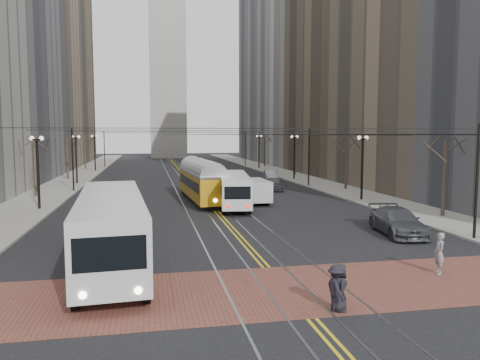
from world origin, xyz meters
name	(u,v)px	position (x,y,z in m)	size (l,w,h in m)	color
ground	(261,262)	(0.00, 0.00, 0.00)	(260.00, 260.00, 0.00)	black
sidewalk_left	(75,178)	(-15.00, 45.00, 0.07)	(5.00, 140.00, 0.15)	gray
sidewalk_right	(288,175)	(15.00, 45.00, 0.07)	(5.00, 140.00, 0.15)	gray
crosswalk_band	(285,289)	(0.00, -4.00, 0.01)	(25.00, 6.00, 0.01)	brown
streetcar_rails	(186,177)	(0.00, 45.00, 0.00)	(4.80, 130.00, 0.02)	gray
centre_lines	(186,177)	(0.00, 45.00, 0.01)	(0.42, 130.00, 0.01)	gold
building_left_midfar	(11,15)	(-27.50, 66.00, 26.00)	(20.00, 20.00, 52.00)	gray
building_left_far	(49,68)	(-25.50, 86.00, 20.00)	(16.00, 20.00, 40.00)	brown
building_right_mid	(354,61)	(25.50, 46.00, 17.00)	(16.00, 20.00, 34.00)	brown
building_right_midfar	(320,29)	(27.50, 66.00, 26.00)	(20.00, 20.00, 52.00)	#A6A39C
building_right_far	(281,74)	(25.50, 86.00, 20.00)	(16.00, 20.00, 40.00)	slate
clock_tower	(167,16)	(0.00, 102.00, 35.96)	(12.00, 12.00, 66.00)	#B2AFA5
lamp_posts	(198,164)	(0.00, 28.75, 2.80)	(27.60, 57.20, 5.60)	black
street_trees	(192,161)	(0.00, 35.25, 2.80)	(31.68, 53.28, 5.60)	#382D23
trolley_wires	(192,153)	(0.00, 34.83, 3.77)	(25.96, 120.00, 6.60)	black
transit_bus	(111,230)	(-6.88, 0.74, 1.63)	(2.72, 13.04, 3.26)	silver
streetcar	(201,185)	(-0.50, 20.88, 1.48)	(2.33, 12.57, 2.96)	#CC9112
rear_bus	(234,191)	(1.80, 17.00, 1.34)	(2.23, 10.27, 2.68)	silver
cargo_van	(256,192)	(4.00, 18.38, 1.03)	(1.80, 4.67, 2.06)	#BABABA
sedan_grey	(274,184)	(8.01, 27.29, 0.69)	(1.64, 4.07, 1.39)	#404248
sedan_silver	(271,176)	(10.21, 36.69, 0.73)	(1.54, 4.43, 1.46)	#A3A6AB
sedan_parked	(398,221)	(9.50, 4.37, 0.79)	(2.20, 5.42, 1.57)	#47494F
pedestrian_a	(340,287)	(1.16, -6.50, 0.82)	(0.79, 0.52, 1.62)	black
pedestrian_b	(439,253)	(7.07, -3.33, 0.91)	(0.65, 0.43, 1.80)	gray
pedestrian_d	(336,288)	(1.02, -6.50, 0.81)	(1.03, 0.59, 1.59)	black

